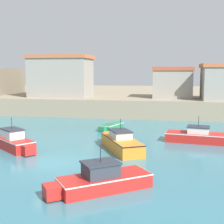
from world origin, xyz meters
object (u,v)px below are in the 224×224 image
Objects in this scene: motorboat_red_7 at (12,141)px; motorboat_red_5 at (198,136)px; motorboat_orange_3 at (121,142)px; harbor_shed_far_end at (172,82)px; motorboat_red_2 at (101,180)px; dinghy_green_4 at (111,126)px; harbor_shed_near_wharf at (61,76)px.

motorboat_red_5 is at bearing 18.30° from motorboat_red_7.
harbor_shed_far_end is (4.13, 21.04, 3.97)m from motorboat_orange_3.
harbor_shed_far_end is (3.88, 29.42, 4.03)m from motorboat_red_2.
harbor_shed_far_end reaches higher than dinghy_green_4.
motorboat_red_2 is 31.33m from harbor_shed_near_wharf.
motorboat_red_2 is 0.90× the size of motorboat_red_5.
harbor_shed_near_wharf is at bearing 113.06° from motorboat_red_2.
dinghy_green_4 is at bearing 105.45° from motorboat_orange_3.
motorboat_orange_3 is (-0.25, 8.38, 0.06)m from motorboat_red_2.
harbor_shed_far_end is (12.74, 22.12, 3.98)m from motorboat_red_7.
dinghy_green_4 is 0.43× the size of harbor_shed_near_wharf.
motorboat_red_2 is 0.61× the size of harbor_shed_near_wharf.
harbor_shed_far_end is at bearing 62.65° from dinghy_green_4.
motorboat_red_2 is 0.96× the size of motorboat_red_7.
harbor_shed_far_end reaches higher than motorboat_red_2.
dinghy_green_4 is 14.74m from harbor_shed_far_end.
motorboat_red_2 is at bearing -88.28° from motorboat_orange_3.
motorboat_red_2 is at bearing -66.94° from harbor_shed_near_wharf.
harbor_shed_near_wharf reaches higher than motorboat_orange_3.
motorboat_red_2 is 1.41× the size of dinghy_green_4.
motorboat_orange_3 is 23.83m from harbor_shed_near_wharf.
motorboat_red_7 is at bearing -119.93° from harbor_shed_far_end.
motorboat_orange_3 is 8.68m from motorboat_red_7.
harbor_shed_near_wharf reaches higher than dinghy_green_4.
motorboat_orange_3 reaches higher than motorboat_red_5.
motorboat_red_5 is at bearing -28.99° from dinghy_green_4.
motorboat_orange_3 is 8.83m from dinghy_green_4.
dinghy_green_4 is at bearing 151.01° from motorboat_red_5.
harbor_shed_near_wharf is at bearing 98.75° from motorboat_red_7.
motorboat_red_5 reaches higher than dinghy_green_4.
motorboat_orange_3 is 0.70× the size of harbor_shed_near_wharf.
motorboat_red_2 is 11.48m from motorboat_red_7.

